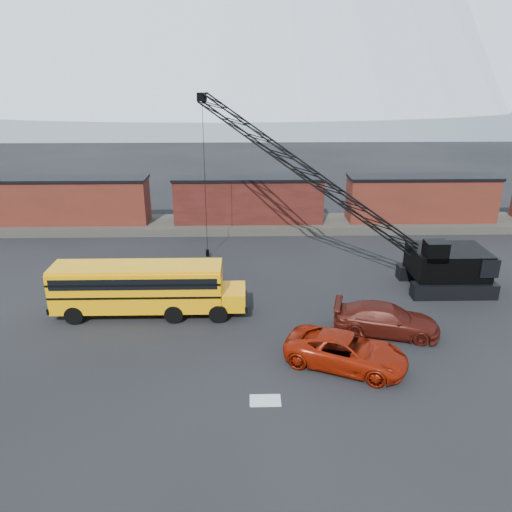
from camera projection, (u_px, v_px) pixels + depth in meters
The scene contains 10 objects.
ground at pixel (253, 353), 26.19m from camera, with size 160.00×160.00×0.00m, color black.
gravel_berm at pixel (249, 224), 46.65m from camera, with size 120.00×5.00×0.70m, color #4C473E.
boxcar_west_near at pixel (73, 200), 45.45m from camera, with size 13.70×3.10×4.17m.
boxcar_mid at pixel (249, 199), 45.80m from camera, with size 13.70×3.10×4.17m.
boxcar_east_near at pixel (421, 198), 46.15m from camera, with size 13.70×3.10×4.17m.
snow_patch at pixel (265, 400), 22.45m from camera, with size 1.40×0.90×0.02m, color silver.
school_bus at pixel (144, 287), 29.78m from camera, with size 11.65×2.65×3.19m.
red_pickup at pixel (346, 351), 24.82m from camera, with size 2.79×6.05×1.68m, color #951A07.
maroon_suv at pixel (386, 319), 27.94m from camera, with size 2.38×5.84×1.70m, color #4C140D.
crawler_crane at pixel (311, 175), 34.31m from camera, with size 19.80×8.89×12.64m.
Camera 1 is at (-0.35, -22.70, 14.02)m, focal length 35.00 mm.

